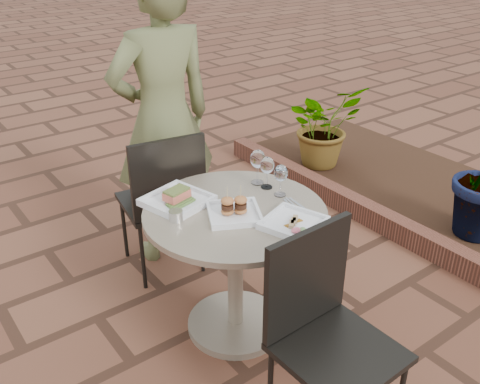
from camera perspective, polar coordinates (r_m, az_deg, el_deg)
ground at (r=3.02m, az=-4.16°, el=-14.30°), size 60.00×60.00×0.00m
cafe_table at (r=2.73m, az=-0.51°, el=-6.45°), size 0.90×0.90×0.73m
chair_far at (r=3.17m, az=-8.11°, el=-0.20°), size 0.51×0.51×0.93m
chair_near at (r=2.24m, az=8.89°, el=-13.43°), size 0.45×0.45×0.93m
diner at (r=3.25m, az=-8.18°, el=7.61°), size 0.69×0.47×1.83m
plate_salmon at (r=2.66m, az=-6.71°, el=-0.79°), size 0.35×0.35×0.08m
plate_sliders at (r=2.53m, az=-0.64°, el=-1.97°), size 0.33×0.33×0.16m
plate_tuna at (r=2.47m, az=5.74°, el=-3.29°), size 0.32×0.32×0.03m
wine_glass_right at (r=2.69m, az=4.37°, el=1.93°), size 0.07×0.07×0.17m
wine_glass_mid at (r=2.80m, az=1.91°, el=3.45°), size 0.08×0.08×0.19m
wine_glass_far at (r=2.76m, az=2.92°, el=2.78°), size 0.07×0.07×0.17m
steel_ramekin at (r=2.52m, az=-6.85°, el=-2.51°), size 0.07×0.07×0.05m
cutlery_set at (r=2.64m, az=5.94°, el=-1.55°), size 0.13×0.22×0.00m
planter_curb at (r=4.04m, az=12.72°, el=-1.77°), size 0.12×3.00×0.15m
mulch_bed at (r=4.57m, az=18.50°, el=0.36°), size 1.30×3.00×0.06m
potted_plant_a at (r=4.63m, az=8.88°, el=7.05°), size 0.68×0.61×0.71m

